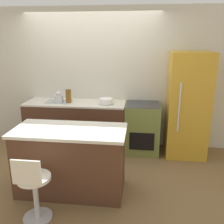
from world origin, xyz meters
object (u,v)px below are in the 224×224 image
Objects in this scene: refrigerator at (187,105)px; kettle at (59,98)px; stool_chair at (34,189)px; mixing_bowl at (106,101)px; oven_range at (142,128)px.

refrigerator is 2.31m from kettle.
stool_chair is at bearing -134.58° from refrigerator.
kettle is (-2.31, -0.02, 0.07)m from refrigerator.
refrigerator is at bearing 45.42° from stool_chair.
stool_chair is 3.40× the size of mixing_bowl.
kettle reaches higher than stool_chair.
oven_range is 1.63m from kettle.
oven_range is 4.67× the size of kettle.
oven_range is 0.83m from mixing_bowl.
kettle is at bearing -179.54° from refrigerator.
mixing_bowl is (-0.66, -0.04, 0.50)m from oven_range.
stool_chair is at bearing -105.28° from mixing_bowl.
refrigerator is at bearing 0.46° from kettle.
oven_range is at bearing 59.21° from stool_chair.
kettle reaches higher than oven_range.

